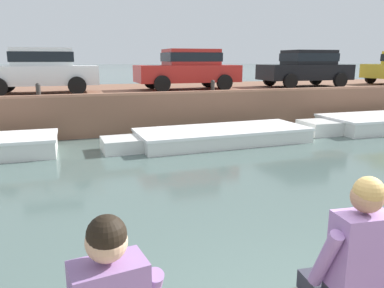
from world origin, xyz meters
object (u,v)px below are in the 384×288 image
Objects in this scene: boat_moored_central_white at (215,136)px; car_right_inner_black at (306,67)px; car_left_inner_white at (41,69)px; car_centre_red at (188,68)px; mooring_bollard_mid at (38,90)px; person_seated_right at (355,261)px; mooring_bollard_east at (213,86)px.

boat_moored_central_white is 1.64× the size of car_right_inner_black.
car_left_inner_white is 1.01× the size of car_right_inner_black.
car_centre_red is 5.31m from car_right_inner_black.
mooring_bollard_mid is at bearing -172.12° from car_right_inner_black.
car_right_inner_black is 4.02× the size of person_seated_right.
car_left_inner_white reaches higher than mooring_bollard_mid.
person_seated_right is (-2.74, -12.30, -0.98)m from car_centre_red.
person_seated_right is at bearing -76.35° from mooring_bollard_mid.
mooring_bollard_mid is at bearing 156.58° from boat_moored_central_white.
car_centre_red is 5.60m from mooring_bollard_mid.
mooring_bollard_mid and mooring_bollard_east have the same top height.
boat_moored_central_white is 2.69m from mooring_bollard_east.
mooring_bollard_mid reaches higher than boat_moored_central_white.
mooring_bollard_mid is (-5.06, 2.19, 1.37)m from boat_moored_central_white.
mooring_bollard_east is at bearing 0.00° from mooring_bollard_mid.
person_seated_right is (2.59, -12.30, -0.98)m from car_left_inner_white.
boat_moored_central_white is at bearing -108.76° from mooring_bollard_east.
person_seated_right is at bearing -123.22° from car_right_inner_black.
car_left_inner_white is at bearing 101.88° from person_seated_right.
boat_moored_central_white is 4.18m from car_centre_red.
car_left_inner_white is 5.33m from car_centre_red.
car_centre_red is at bearing 179.98° from car_right_inner_black.
car_right_inner_black is 8.72× the size of mooring_bollard_east.
car_centre_red and car_right_inner_black have the same top height.
car_centre_red reaches higher than boat_moored_central_white.
car_left_inner_white is at bearing -179.99° from car_centre_red.
boat_moored_central_white is 14.26× the size of mooring_bollard_mid.
car_left_inner_white is 5.99m from mooring_bollard_east.
car_right_inner_black reaches higher than mooring_bollard_mid.
car_right_inner_black is (10.64, -0.00, -0.00)m from car_left_inner_white.
car_left_inner_white is 1.60m from mooring_bollard_mid.
mooring_bollard_mid is (-0.04, -1.48, -0.61)m from car_left_inner_white.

